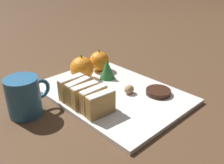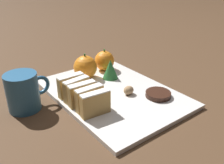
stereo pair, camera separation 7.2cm
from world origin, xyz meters
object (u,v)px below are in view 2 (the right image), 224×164
orange_near (85,67)px  chocolate_cookie (158,94)px  walnut (129,90)px  orange_far (104,61)px  coffee_mug (23,92)px

orange_near → chocolate_cookie: orange_near is taller
orange_near → walnut: (0.04, -0.17, -0.02)m
orange_far → coffee_mug: (-0.30, -0.06, 0.00)m
orange_near → walnut: bearing=-77.0°
orange_near → chocolate_cookie: size_ratio=1.17×
chocolate_cookie → coffee_mug: size_ratio=0.61×
orange_far → chocolate_cookie: 0.25m
orange_near → coffee_mug: 0.22m
chocolate_cookie → orange_near: bearing=112.8°
walnut → chocolate_cookie: bearing=-46.5°
orange_near → chocolate_cookie: bearing=-67.2°
chocolate_cookie → coffee_mug: 0.36m
coffee_mug → orange_near: bearing=11.9°
orange_far → coffee_mug: size_ratio=0.65×
walnut → coffee_mug: (-0.25, 0.12, 0.03)m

